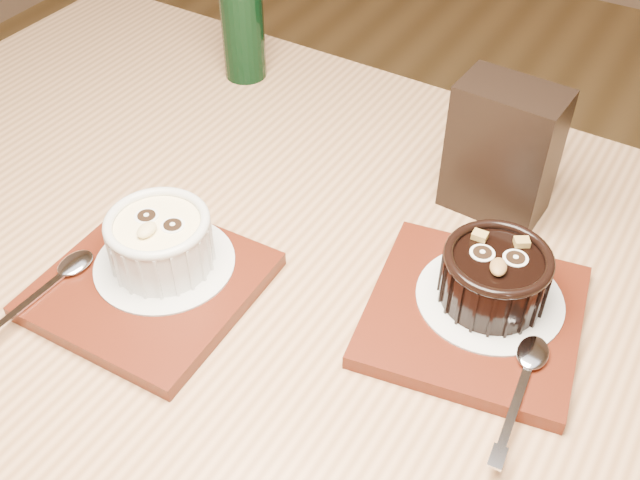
# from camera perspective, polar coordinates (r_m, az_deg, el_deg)

# --- Properties ---
(table) EXTENTS (1.22, 0.83, 0.75)m
(table) POSITION_cam_1_polar(r_m,az_deg,el_deg) (0.75, -2.41, -8.96)
(table) COLOR #976842
(table) RESTS_ON ground
(tray_left) EXTENTS (0.18, 0.18, 0.01)m
(tray_left) POSITION_cam_1_polar(r_m,az_deg,el_deg) (0.70, -12.77, -3.38)
(tray_left) COLOR #551C0E
(tray_left) RESTS_ON table
(doily_left) EXTENTS (0.13, 0.13, 0.00)m
(doily_left) POSITION_cam_1_polar(r_m,az_deg,el_deg) (0.71, -11.74, -1.73)
(doily_left) COLOR silver
(doily_left) RESTS_ON tray_left
(ramekin_white) EXTENTS (0.09, 0.09, 0.06)m
(ramekin_white) POSITION_cam_1_polar(r_m,az_deg,el_deg) (0.69, -12.10, 0.05)
(ramekin_white) COLOR silver
(ramekin_white) RESTS_ON doily_left
(spoon_left) EXTENTS (0.03, 0.13, 0.01)m
(spoon_left) POSITION_cam_1_polar(r_m,az_deg,el_deg) (0.71, -20.14, -3.33)
(spoon_left) COLOR silver
(spoon_left) RESTS_ON tray_left
(tray_right) EXTENTS (0.21, 0.21, 0.01)m
(tray_right) POSITION_cam_1_polar(r_m,az_deg,el_deg) (0.67, 11.60, -5.65)
(tray_right) COLOR #551C0E
(tray_right) RESTS_ON table
(doily_right) EXTENTS (0.13, 0.13, 0.00)m
(doily_right) POSITION_cam_1_polar(r_m,az_deg,el_deg) (0.68, 12.80, -4.33)
(doily_right) COLOR silver
(doily_right) RESTS_ON tray_right
(ramekin_dark) EXTENTS (0.09, 0.09, 0.06)m
(ramekin_dark) POSITION_cam_1_polar(r_m,az_deg,el_deg) (0.66, 13.19, -2.57)
(ramekin_dark) COLOR black
(ramekin_dark) RESTS_ON doily_right
(spoon_right) EXTENTS (0.04, 0.14, 0.01)m
(spoon_right) POSITION_cam_1_polar(r_m,az_deg,el_deg) (0.62, 15.15, -10.57)
(spoon_right) COLOR silver
(spoon_right) RESTS_ON tray_right
(condiment_stand) EXTENTS (0.10, 0.07, 0.14)m
(condiment_stand) POSITION_cam_1_polar(r_m,az_deg,el_deg) (0.76, 13.74, 6.62)
(condiment_stand) COLOR black
(condiment_stand) RESTS_ON table
(green_bottle) EXTENTS (0.05, 0.05, 0.20)m
(green_bottle) POSITION_cam_1_polar(r_m,az_deg,el_deg) (0.96, -5.95, 16.38)
(green_bottle) COLOR black
(green_bottle) RESTS_ON table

